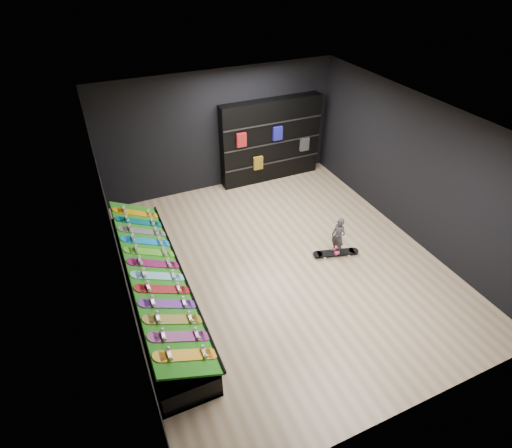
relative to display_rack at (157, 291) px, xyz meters
name	(u,v)px	position (x,y,z in m)	size (l,w,h in m)	color
floor	(282,263)	(2.55, 0.00, -0.25)	(6.00, 7.00, 0.01)	tan
ceiling	(289,123)	(2.55, 0.00, 2.75)	(6.00, 7.00, 0.01)	white
wall_back	(221,131)	(2.55, 3.50, 1.25)	(6.00, 0.02, 3.00)	black
wall_front	(421,349)	(2.55, -3.50, 1.25)	(6.00, 0.02, 3.00)	black
wall_left	(117,243)	(-0.45, 0.00, 1.25)	(0.02, 7.00, 3.00)	black
wall_right	(414,170)	(5.55, 0.00, 1.25)	(0.02, 7.00, 3.00)	black
display_rack	(157,291)	(0.00, 0.00, 0.00)	(0.90, 4.50, 0.50)	black
turf_ramp	(156,271)	(0.05, 0.00, 0.46)	(1.00, 4.50, 0.04)	#18650F
back_shelving	(271,141)	(3.85, 3.32, 0.83)	(2.71, 0.32, 2.17)	black
floor_skateboard	(336,254)	(3.68, -0.24, -0.21)	(0.98, 0.22, 0.09)	black
child	(337,243)	(3.68, -0.24, 0.09)	(0.19, 0.13, 0.50)	black
display_board_0	(186,355)	(0.06, -1.90, 0.49)	(0.98, 0.22, 0.09)	orange
display_board_1	(180,336)	(0.06, -1.55, 0.49)	(0.98, 0.22, 0.09)	#2626BF
display_board_2	(174,319)	(0.06, -1.21, 0.49)	(0.98, 0.22, 0.09)	yellow
display_board_3	(168,304)	(0.06, -0.86, 0.49)	(0.98, 0.22, 0.09)	purple
display_board_4	(163,289)	(0.06, -0.52, 0.49)	(0.98, 0.22, 0.09)	red
display_board_5	(158,276)	(0.06, -0.17, 0.49)	(0.98, 0.22, 0.09)	#0CB2E5
display_board_6	(154,264)	(0.06, 0.17, 0.49)	(0.98, 0.22, 0.09)	#E5198C
display_board_7	(150,252)	(0.06, 0.52, 0.49)	(0.98, 0.22, 0.09)	green
display_board_8	(146,241)	(0.06, 0.86, 0.49)	(0.98, 0.22, 0.09)	blue
display_board_9	(143,231)	(0.06, 1.21, 0.49)	(0.98, 0.22, 0.09)	black
display_board_10	(139,222)	(0.06, 1.55, 0.49)	(0.98, 0.22, 0.09)	#0C8C99
display_board_11	(136,213)	(0.06, 1.90, 0.49)	(0.98, 0.22, 0.09)	yellow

